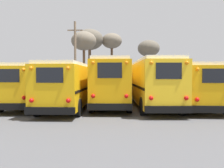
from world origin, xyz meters
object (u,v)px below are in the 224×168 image
school_bus_0 (38,83)px  bare_tree_0 (84,42)px  utility_pole (75,56)px  bare_tree_2 (90,40)px  school_bus_3 (150,82)px  school_bus_4 (190,84)px  school_bus_2 (112,81)px  bare_tree_1 (112,42)px  school_bus_1 (72,84)px  bare_tree_3 (149,49)px

school_bus_0 → bare_tree_0: size_ratio=1.22×
school_bus_0 → utility_pole: size_ratio=1.13×
school_bus_0 → bare_tree_0: 13.51m
utility_pole → bare_tree_2: (0.94, 6.78, 3.04)m
school_bus_3 → school_bus_4: (2.83, -0.24, -0.17)m
school_bus_0 → school_bus_2: size_ratio=1.03×
school_bus_0 → school_bus_3: 8.52m
school_bus_3 → bare_tree_2: bare_tree_2 is taller
school_bus_4 → utility_pole: utility_pole is taller
school_bus_4 → bare_tree_1: size_ratio=1.09×
school_bus_3 → bare_tree_2: bearing=111.0°
school_bus_0 → bare_tree_0: (1.71, 12.41, 5.07)m
school_bus_1 → school_bus_2: 3.06m
school_bus_2 → school_bus_1: bearing=-158.2°
school_bus_2 → bare_tree_1: size_ratio=1.10×
school_bus_1 → utility_pole: 11.66m
school_bus_1 → school_bus_3: 5.74m
bare_tree_2 → school_bus_2: bearing=-77.5°
bare_tree_1 → school_bus_2: bearing=-88.8°
school_bus_4 → bare_tree_3: size_ratio=1.32×
bare_tree_3 → school_bus_3: bearing=-97.9°
bare_tree_1 → bare_tree_2: 3.44m
bare_tree_1 → bare_tree_3: bearing=-27.7°
school_bus_0 → school_bus_2: school_bus_2 is taller
utility_pole → bare_tree_1: bearing=60.3°
bare_tree_1 → bare_tree_2: size_ratio=0.95×
school_bus_3 → bare_tree_1: (-3.20, 17.81, 5.62)m
school_bus_0 → bare_tree_1: bearing=73.0°
school_bus_2 → utility_pole: bearing=114.9°
bare_tree_0 → bare_tree_3: (8.90, 2.19, -0.74)m
bare_tree_1 → school_bus_4: bearing=-71.5°
school_bus_4 → bare_tree_3: bare_tree_3 is taller
school_bus_2 → bare_tree_1: (-0.36, 17.53, 5.59)m
school_bus_3 → bare_tree_0: (-6.80, 12.83, 4.92)m
school_bus_2 → school_bus_4: school_bus_2 is taller
bare_tree_2 → school_bus_0: bearing=-96.7°
school_bus_4 → bare_tree_0: size_ratio=1.19×
bare_tree_2 → school_bus_3: bearing=-69.0°
bare_tree_3 → bare_tree_0: bearing=-166.1°
school_bus_2 → school_bus_3: school_bus_2 is taller
school_bus_3 → school_bus_4: bearing=-4.9°
bare_tree_2 → school_bus_4: bearing=-61.5°
utility_pole → bare_tree_3: utility_pole is taller
school_bus_4 → utility_pole: size_ratio=1.09×
utility_pole → bare_tree_0: utility_pole is taller
school_bus_1 → bare_tree_2: 18.89m
school_bus_4 → bare_tree_3: bearing=92.8°
school_bus_3 → school_bus_4: size_ratio=1.11×
utility_pole → bare_tree_3: size_ratio=1.21×
bare_tree_0 → bare_tree_2: bearing=86.6°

